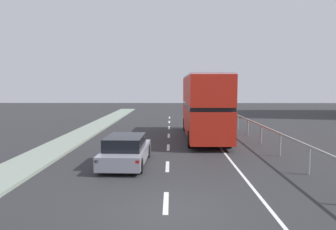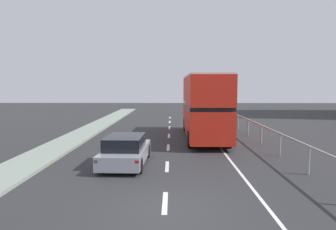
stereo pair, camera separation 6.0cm
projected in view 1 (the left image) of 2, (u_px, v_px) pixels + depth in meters
ground_plane at (166, 210)px, 9.50m from camera, size 73.63×120.00×0.10m
lane_paint_markings at (203, 151)px, 17.83m from camera, size 3.19×46.00×0.01m
bridge_side_railing at (270, 133)px, 18.32m from camera, size 0.10×42.00×1.20m
double_decker_bus_red at (204, 105)px, 22.24m from camera, size 2.58×10.26×4.33m
hatchback_car_near at (126, 151)px, 14.81m from camera, size 1.98×4.51×1.35m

